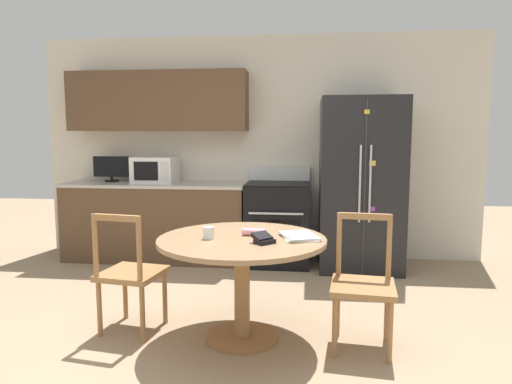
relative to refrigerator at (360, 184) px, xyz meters
name	(u,v)px	position (x,y,z in m)	size (l,w,h in m)	color
ground_plane	(215,356)	(-1.16, -2.20, -0.92)	(14.00, 14.00, 0.00)	#9E8466
back_wall	(232,136)	(-1.46, 0.39, 0.52)	(5.20, 0.44, 2.60)	silver
kitchen_counter	(157,221)	(-2.31, 0.09, -0.47)	(2.12, 0.64, 0.90)	brown
refrigerator	(360,184)	(0.00, 0.00, 0.00)	(0.87, 0.79, 1.84)	black
oven_range	(278,223)	(-0.90, 0.06, -0.45)	(0.70, 0.68, 1.08)	black
microwave	(155,170)	(-2.33, 0.11, 0.13)	(0.48, 0.39, 0.30)	white
countertop_tv	(111,168)	(-2.88, 0.17, 0.14)	(0.43, 0.16, 0.30)	black
dining_table	(242,258)	(-1.02, -1.92, -0.33)	(1.18, 1.18, 0.73)	#997551
dining_chair_left	(130,274)	(-1.85, -1.88, -0.49)	(0.48, 0.48, 0.90)	#9E7042
dining_chair_right	(363,285)	(-0.19, -1.95, -0.49)	(0.46, 0.46, 0.90)	#9E7042
candle_glass	(208,234)	(-1.24, -1.97, -0.15)	(0.08, 0.08, 0.08)	silver
folded_napkin	(254,232)	(-0.94, -1.84, -0.16)	(0.17, 0.07, 0.05)	pink
wallet	(263,239)	(-0.86, -2.06, -0.16)	(0.17, 0.17, 0.07)	black
mail_stack	(299,236)	(-0.62, -1.88, -0.17)	(0.31, 0.36, 0.02)	white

